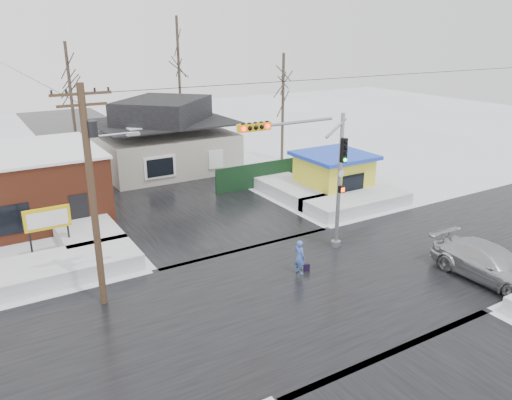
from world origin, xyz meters
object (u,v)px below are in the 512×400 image
traffic_signal (316,167)px  kiosk (333,174)px  pedestrian (300,257)px  marquee_sign (47,220)px  utility_pole (93,186)px  car (490,264)px

traffic_signal → kiosk: bearing=44.8°
kiosk → pedestrian: (-8.97, -8.53, -0.64)m
traffic_signal → marquee_sign: bearing=150.3°
utility_pole → kiosk: bearing=20.4°
traffic_signal → pedestrian: (-1.90, -1.50, -3.71)m
kiosk → utility_pole: bearing=-159.6°
traffic_signal → utility_pole: size_ratio=0.78×
kiosk → marquee_sign: bearing=-178.4°
marquee_sign → kiosk: size_ratio=0.55×
pedestrian → car: bearing=-132.9°
utility_pole → car: size_ratio=1.65×
pedestrian → car: size_ratio=0.30×
utility_pole → car: utility_pole is taller
marquee_sign → pedestrian: marquee_sign is taller
traffic_signal → utility_pole: 10.39m
utility_pole → pedestrian: utility_pole is taller
traffic_signal → utility_pole: bearing=177.1°
utility_pole → kiosk: utility_pole is taller
kiosk → car: (-1.97, -13.45, -0.67)m
utility_pole → car: 17.50m
marquee_sign → car: 21.03m
traffic_signal → kiosk: 10.43m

